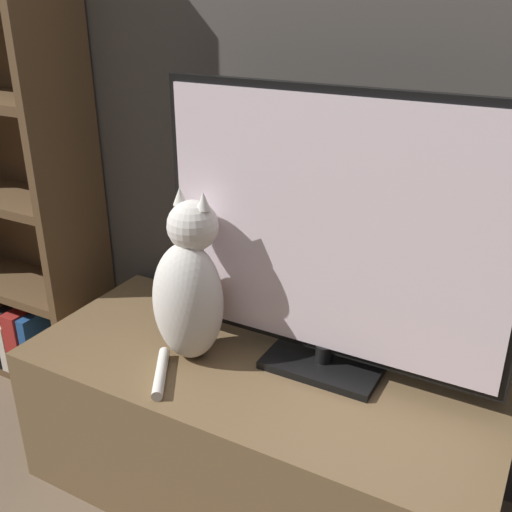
% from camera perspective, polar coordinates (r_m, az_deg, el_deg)
% --- Properties ---
extents(tv_stand, '(1.25, 0.56, 0.42)m').
position_cam_1_polar(tv_stand, '(1.72, 0.21, -16.28)').
color(tv_stand, brown).
rests_on(tv_stand, ground_plane).
extents(tv, '(0.88, 0.18, 0.71)m').
position_cam_1_polar(tv, '(1.42, 7.14, 1.65)').
color(tv, black).
rests_on(tv, tv_stand).
extents(cat, '(0.20, 0.32, 0.45)m').
position_cam_1_polar(cat, '(1.55, -6.33, -3.19)').
color(cat, silver).
rests_on(cat, tv_stand).
extents(bookshelf, '(0.67, 0.28, 1.68)m').
position_cam_1_polar(bookshelf, '(2.24, -22.66, 7.28)').
color(bookshelf, brown).
rests_on(bookshelf, ground_plane).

